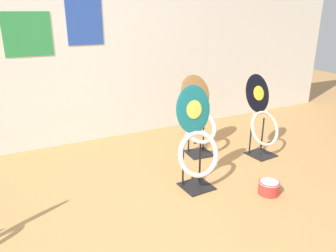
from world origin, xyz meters
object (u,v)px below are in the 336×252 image
toilet_seat_display_teal_sax (197,145)px  toilet_seat_display_jazz_black (262,117)px  toilet_seat_display_woodgrain (199,118)px  paint_can (269,187)px

toilet_seat_display_teal_sax → toilet_seat_display_jazz_black: bearing=16.8°
toilet_seat_display_woodgrain → paint_can: 1.15m
paint_can → toilet_seat_display_teal_sax: bearing=141.7°
toilet_seat_display_woodgrain → paint_can: size_ratio=4.68×
toilet_seat_display_jazz_black → toilet_seat_display_woodgrain: (-0.62, 0.35, -0.02)m
toilet_seat_display_teal_sax → toilet_seat_display_woodgrain: (0.44, 0.67, 0.00)m
toilet_seat_display_teal_sax → toilet_seat_display_jazz_black: 1.10m
toilet_seat_display_jazz_black → paint_can: bearing=-125.8°
toilet_seat_display_teal_sax → toilet_seat_display_woodgrain: 0.80m
toilet_seat_display_teal_sax → toilet_seat_display_jazz_black: (1.05, 0.32, 0.03)m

